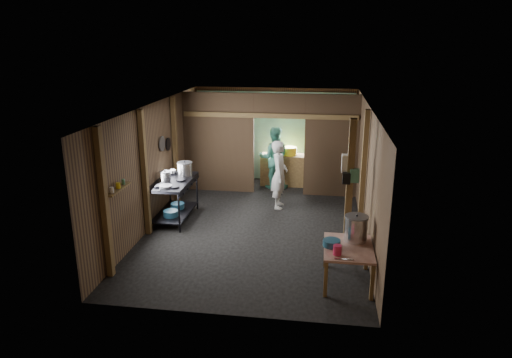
% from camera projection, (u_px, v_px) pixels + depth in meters
% --- Properties ---
extents(floor, '(4.50, 7.00, 0.00)m').
position_uv_depth(floor, '(257.00, 224.00, 10.16)').
color(floor, black).
rests_on(floor, ground).
extents(ceiling, '(4.50, 7.00, 0.00)m').
position_uv_depth(ceiling, '(257.00, 106.00, 9.39)').
color(ceiling, '#3B3A39').
rests_on(ceiling, ground).
extents(wall_back, '(4.50, 0.00, 2.60)m').
position_uv_depth(wall_back, '(275.00, 134.00, 13.09)').
color(wall_back, brown).
rests_on(wall_back, ground).
extents(wall_front, '(4.50, 0.00, 2.60)m').
position_uv_depth(wall_front, '(223.00, 234.00, 6.46)').
color(wall_front, brown).
rests_on(wall_front, ground).
extents(wall_left, '(0.00, 7.00, 2.60)m').
position_uv_depth(wall_left, '(155.00, 163.00, 10.08)').
color(wall_left, brown).
rests_on(wall_left, ground).
extents(wall_right, '(0.00, 7.00, 2.60)m').
position_uv_depth(wall_right, '(366.00, 171.00, 9.47)').
color(wall_right, brown).
rests_on(wall_right, ground).
extents(partition_left, '(1.85, 0.10, 2.60)m').
position_uv_depth(partition_left, '(219.00, 143.00, 12.04)').
color(partition_left, '#453521').
rests_on(partition_left, floor).
extents(partition_right, '(1.35, 0.10, 2.60)m').
position_uv_depth(partition_right, '(331.00, 146.00, 11.64)').
color(partition_right, '#453521').
rests_on(partition_right, floor).
extents(partition_header, '(1.30, 0.10, 0.60)m').
position_uv_depth(partition_header, '(280.00, 105.00, 11.53)').
color(partition_header, '#453521').
rests_on(partition_header, wall_back).
extents(turquoise_panel, '(4.40, 0.06, 2.50)m').
position_uv_depth(turquoise_panel, '(274.00, 136.00, 13.04)').
color(turquoise_panel, '#73B7AB').
rests_on(turquoise_panel, wall_back).
extents(back_counter, '(1.20, 0.50, 0.85)m').
position_uv_depth(back_counter, '(283.00, 170.00, 12.78)').
color(back_counter, olive).
rests_on(back_counter, floor).
extents(wall_clock, '(0.20, 0.03, 0.20)m').
position_uv_depth(wall_clock, '(283.00, 114.00, 12.78)').
color(wall_clock, silver).
rests_on(wall_clock, wall_back).
extents(post_left_a, '(0.10, 0.12, 2.60)m').
position_uv_depth(post_left_a, '(104.00, 204.00, 7.61)').
color(post_left_a, olive).
rests_on(post_left_a, floor).
extents(post_left_b, '(0.10, 0.12, 2.60)m').
position_uv_depth(post_left_b, '(145.00, 174.00, 9.31)').
color(post_left_b, olive).
rests_on(post_left_b, floor).
extents(post_left_c, '(0.10, 0.12, 2.60)m').
position_uv_depth(post_left_c, '(175.00, 151.00, 11.21)').
color(post_left_c, olive).
rests_on(post_left_c, floor).
extents(post_right, '(0.10, 0.12, 2.60)m').
position_uv_depth(post_right, '(363.00, 174.00, 9.29)').
color(post_right, olive).
rests_on(post_right, floor).
extents(post_free, '(0.12, 0.12, 2.60)m').
position_uv_depth(post_free, '(349.00, 190.00, 8.29)').
color(post_free, olive).
rests_on(post_free, floor).
extents(cross_beam, '(4.40, 0.12, 0.12)m').
position_uv_depth(cross_beam, '(269.00, 116.00, 11.59)').
color(cross_beam, olive).
rests_on(cross_beam, wall_left).
extents(pan_lid_big, '(0.03, 0.34, 0.34)m').
position_uv_depth(pan_lid_big, '(162.00, 144.00, 10.35)').
color(pan_lid_big, slate).
rests_on(pan_lid_big, wall_left).
extents(pan_lid_small, '(0.03, 0.30, 0.30)m').
position_uv_depth(pan_lid_small, '(168.00, 144.00, 10.76)').
color(pan_lid_small, black).
rests_on(pan_lid_small, wall_left).
extents(wall_shelf, '(0.14, 0.80, 0.03)m').
position_uv_depth(wall_shelf, '(118.00, 189.00, 8.05)').
color(wall_shelf, olive).
rests_on(wall_shelf, wall_left).
extents(jar_white, '(0.07, 0.07, 0.10)m').
position_uv_depth(jar_white, '(112.00, 190.00, 7.79)').
color(jar_white, silver).
rests_on(jar_white, wall_shelf).
extents(jar_yellow, '(0.08, 0.08, 0.10)m').
position_uv_depth(jar_yellow, '(118.00, 186.00, 8.03)').
color(jar_yellow, yellow).
rests_on(jar_yellow, wall_shelf).
extents(jar_green, '(0.06, 0.06, 0.10)m').
position_uv_depth(jar_green, '(123.00, 182.00, 8.24)').
color(jar_green, '#478766').
rests_on(jar_green, wall_shelf).
extents(bag_white, '(0.22, 0.15, 0.32)m').
position_uv_depth(bag_white, '(348.00, 163.00, 8.24)').
color(bag_white, silver).
rests_on(bag_white, post_free).
extents(bag_green, '(0.16, 0.12, 0.24)m').
position_uv_depth(bag_green, '(355.00, 176.00, 8.14)').
color(bag_green, '#478766').
rests_on(bag_green, post_free).
extents(bag_black, '(0.14, 0.10, 0.20)m').
position_uv_depth(bag_black, '(346.00, 178.00, 8.15)').
color(bag_black, black).
rests_on(bag_black, post_free).
extents(gas_range, '(0.80, 1.55, 0.91)m').
position_uv_depth(gas_range, '(174.00, 200.00, 10.31)').
color(gas_range, black).
rests_on(gas_range, floor).
extents(prep_table, '(0.79, 1.09, 0.64)m').
position_uv_depth(prep_table, '(347.00, 264.00, 7.67)').
color(prep_table, tan).
rests_on(prep_table, floor).
extents(stove_pot_large, '(0.44, 0.44, 0.34)m').
position_uv_depth(stove_pot_large, '(185.00, 170.00, 10.46)').
color(stove_pot_large, silver).
rests_on(stove_pot_large, gas_range).
extents(stove_pot_med, '(0.27, 0.27, 0.22)m').
position_uv_depth(stove_pot_med, '(165.00, 176.00, 10.16)').
color(stove_pot_med, silver).
rests_on(stove_pot_med, gas_range).
extents(stove_saucepan, '(0.20, 0.20, 0.10)m').
position_uv_depth(stove_saucepan, '(172.00, 172.00, 10.64)').
color(stove_saucepan, silver).
rests_on(stove_saucepan, gas_range).
extents(frying_pan, '(0.36, 0.54, 0.07)m').
position_uv_depth(frying_pan, '(166.00, 186.00, 9.70)').
color(frying_pan, slate).
rests_on(frying_pan, gas_range).
extents(blue_tub_front, '(0.32, 0.32, 0.13)m').
position_uv_depth(blue_tub_front, '(171.00, 213.00, 10.11)').
color(blue_tub_front, navy).
rests_on(blue_tub_front, gas_range).
extents(blue_tub_back, '(0.31, 0.31, 0.12)m').
position_uv_depth(blue_tub_back, '(178.00, 206.00, 10.58)').
color(blue_tub_back, navy).
rests_on(blue_tub_back, gas_range).
extents(stock_pot, '(0.52, 0.52, 0.46)m').
position_uv_depth(stock_pot, '(356.00, 229.00, 7.74)').
color(stock_pot, silver).
rests_on(stock_pot, prep_table).
extents(wash_basin, '(0.30, 0.30, 0.11)m').
position_uv_depth(wash_basin, '(332.00, 243.00, 7.59)').
color(wash_basin, navy).
rests_on(wash_basin, prep_table).
extents(pink_bucket, '(0.17, 0.17, 0.16)m').
position_uv_depth(pink_bucket, '(337.00, 250.00, 7.28)').
color(pink_bucket, '#C62149').
rests_on(pink_bucket, prep_table).
extents(knife, '(0.30, 0.04, 0.01)m').
position_uv_depth(knife, '(344.00, 259.00, 7.15)').
color(knife, silver).
rests_on(knife, prep_table).
extents(yellow_tub, '(0.40, 0.40, 0.22)m').
position_uv_depth(yellow_tub, '(289.00, 151.00, 12.60)').
color(yellow_tub, yellow).
rests_on(yellow_tub, back_counter).
extents(red_cup, '(0.12, 0.12, 0.14)m').
position_uv_depth(red_cup, '(272.00, 152.00, 12.68)').
color(red_cup, '#AE0100').
rests_on(red_cup, back_counter).
extents(cook, '(0.40, 0.60, 1.63)m').
position_uv_depth(cook, '(279.00, 175.00, 10.95)').
color(cook, silver).
rests_on(cook, floor).
extents(worker_back, '(0.90, 0.75, 1.67)m').
position_uv_depth(worker_back, '(274.00, 158.00, 12.40)').
color(worker_back, teal).
rests_on(worker_back, floor).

